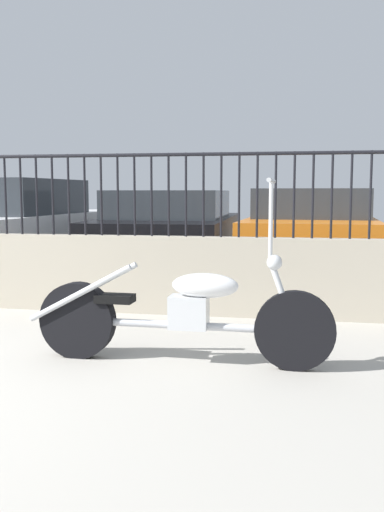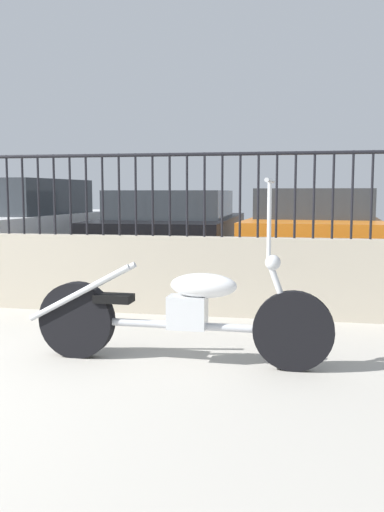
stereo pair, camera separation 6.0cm
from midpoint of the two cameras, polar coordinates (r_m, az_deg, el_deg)
name	(u,v)px [view 1 (the left image)]	position (r m, az deg, el deg)	size (l,w,h in m)	color
low_wall	(1,270)	(6.57, -18.83, -1.38)	(10.41, 0.18, 0.80)	#B2A893
motorcycle_silver	(169,313)	(4.20, -2.76, -5.67)	(2.27, 0.52, 1.35)	black
car_white	(18,225)	(9.60, -17.17, 2.96)	(2.08, 4.60, 1.45)	black
car_black	(171,230)	(8.94, -2.28, 2.58)	(1.93, 4.01, 1.28)	black
car_orange	(312,231)	(8.75, 11.69, 2.46)	(1.92, 4.56, 1.30)	black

